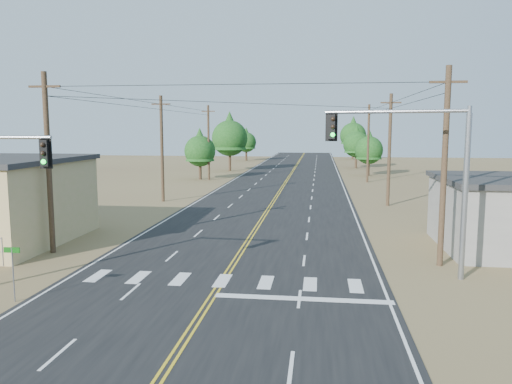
# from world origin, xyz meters

# --- Properties ---
(ground) EXTENTS (220.00, 220.00, 0.00)m
(ground) POSITION_xyz_m (0.00, 0.00, 0.00)
(ground) COLOR olive
(ground) RESTS_ON ground
(road) EXTENTS (15.00, 200.00, 0.02)m
(road) POSITION_xyz_m (0.00, 30.00, 0.01)
(road) COLOR black
(road) RESTS_ON ground
(utility_pole_left_near) EXTENTS (1.80, 0.30, 10.00)m
(utility_pole_left_near) POSITION_xyz_m (-10.50, 12.00, 5.12)
(utility_pole_left_near) COLOR #4C3826
(utility_pole_left_near) RESTS_ON ground
(utility_pole_left_mid) EXTENTS (1.80, 0.30, 10.00)m
(utility_pole_left_mid) POSITION_xyz_m (-10.50, 32.00, 5.12)
(utility_pole_left_mid) COLOR #4C3826
(utility_pole_left_mid) RESTS_ON ground
(utility_pole_left_far) EXTENTS (1.80, 0.30, 10.00)m
(utility_pole_left_far) POSITION_xyz_m (-10.50, 52.00, 5.12)
(utility_pole_left_far) COLOR #4C3826
(utility_pole_left_far) RESTS_ON ground
(utility_pole_right_near) EXTENTS (1.80, 0.30, 10.00)m
(utility_pole_right_near) POSITION_xyz_m (10.50, 12.00, 5.12)
(utility_pole_right_near) COLOR #4C3826
(utility_pole_right_near) RESTS_ON ground
(utility_pole_right_mid) EXTENTS (1.80, 0.30, 10.00)m
(utility_pole_right_mid) POSITION_xyz_m (10.50, 32.00, 5.12)
(utility_pole_right_mid) COLOR #4C3826
(utility_pole_right_mid) RESTS_ON ground
(utility_pole_right_far) EXTENTS (1.80, 0.30, 10.00)m
(utility_pole_right_far) POSITION_xyz_m (10.50, 52.00, 5.12)
(utility_pole_right_far) COLOR #4C3826
(utility_pole_right_far) RESTS_ON ground
(signal_mast_right) EXTENTS (6.48, 1.83, 7.95)m
(signal_mast_right) POSITION_xyz_m (9.06, 10.14, 5.38)
(signal_mast_right) COLOR gray
(signal_mast_right) RESTS_ON ground
(street_sign) EXTENTS (0.67, 0.05, 2.25)m
(street_sign) POSITION_xyz_m (-7.80, 4.25, 1.51)
(street_sign) COLOR gray
(street_sign) RESTS_ON ground
(tree_left_near) EXTENTS (4.23, 4.23, 7.04)m
(tree_left_near) POSITION_xyz_m (-11.89, 52.79, 4.31)
(tree_left_near) COLOR #3F2D1E
(tree_left_near) RESTS_ON ground
(tree_left_mid) EXTENTS (5.83, 5.83, 9.72)m
(tree_left_mid) POSITION_xyz_m (-10.29, 66.75, 5.95)
(tree_left_mid) COLOR #3F2D1E
(tree_left_mid) RESTS_ON ground
(tree_left_far) EXTENTS (4.32, 4.32, 7.20)m
(tree_left_far) POSITION_xyz_m (-11.49, 93.25, 4.40)
(tree_left_far) COLOR #3F2D1E
(tree_left_far) RESTS_ON ground
(tree_right_near) EXTENTS (4.10, 4.10, 6.84)m
(tree_right_near) POSITION_xyz_m (11.49, 61.18, 4.18)
(tree_right_near) COLOR #3F2D1E
(tree_right_near) RESTS_ON ground
(tree_right_mid) EXTENTS (4.55, 4.55, 7.58)m
(tree_right_mid) POSITION_xyz_m (10.65, 75.11, 4.63)
(tree_right_mid) COLOR #3F2D1E
(tree_right_mid) RESTS_ON ground
(tree_right_far) EXTENTS (5.81, 5.81, 9.68)m
(tree_right_far) POSITION_xyz_m (11.68, 100.44, 5.92)
(tree_right_far) COLOR #3F2D1E
(tree_right_far) RESTS_ON ground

